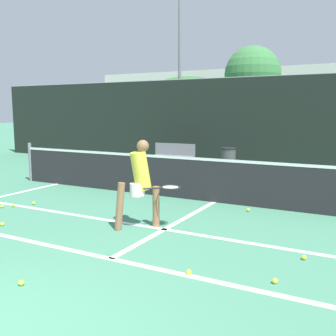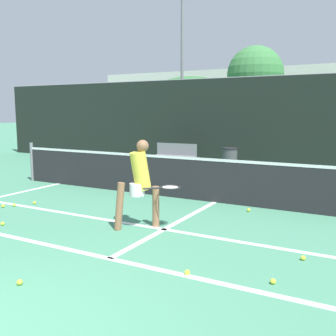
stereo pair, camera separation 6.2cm
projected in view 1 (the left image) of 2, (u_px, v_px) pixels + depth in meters
The scene contains 22 objects.
court_baseline_near at pixel (111, 259), 5.23m from camera, with size 11.00×0.10×0.01m, color white.
court_service_line at pixel (164, 229), 6.53m from camera, with size 8.25×0.10×0.01m, color white.
court_center_mark at pixel (175, 224), 6.85m from camera, with size 0.10×3.72×0.01m, color white.
net at pixel (214, 179), 8.40m from camera, with size 11.09×0.09×1.07m.
fence_back at pixel (273, 124), 12.65m from camera, with size 24.00×0.06×3.07m.
player_practicing at pixel (141, 180), 6.50m from camera, with size 1.07×0.78×1.49m.
tennis_ball_scattered_0 at pixel (21, 283), 4.43m from camera, with size 0.07×0.07×0.07m, color #D1E033.
tennis_ball_scattered_1 at pixel (34, 203), 8.25m from camera, with size 0.07×0.07×0.07m, color #D1E033.
tennis_ball_scattered_3 at pixel (304, 257), 5.19m from camera, with size 0.07×0.07×0.07m, color #D1E033.
tennis_ball_scattered_4 at pixel (275, 281), 4.48m from camera, with size 0.07×0.07×0.07m, color #D1E033.
tennis_ball_scattered_5 at pixel (248, 210), 7.68m from camera, with size 0.07×0.07×0.07m, color #D1E033.
tennis_ball_scattered_6 at pixel (2, 206), 7.96m from camera, with size 0.07×0.07×0.07m, color #D1E033.
tennis_ball_scattered_7 at pixel (189, 272), 4.72m from camera, with size 0.07×0.07×0.07m, color #D1E033.
tennis_ball_scattered_8 at pixel (13, 205), 8.04m from camera, with size 0.07×0.07×0.07m, color #D1E033.
tennis_ball_scattered_10 at pixel (2, 224), 6.72m from camera, with size 0.07×0.07×0.07m, color #D1E033.
courtside_bench at pixel (173, 155), 13.19m from camera, with size 1.48×0.44×0.86m.
trash_bin at pixel (228, 162), 11.91m from camera, with size 0.47×0.47×0.85m.
parked_car at pixel (185, 140), 18.37m from camera, with size 1.75×3.99×1.44m.
floodlight_mast at pixel (180, 45), 19.51m from camera, with size 1.10×0.24×8.14m.
tree_west at pixel (188, 85), 24.08m from camera, with size 3.53×3.53×4.01m.
tree_mid at pixel (253, 75), 22.09m from camera, with size 3.15×3.15×5.54m.
building_far at pixel (330, 103), 26.57m from camera, with size 36.00×2.40×4.97m, color beige.
Camera 1 is at (3.04, -1.44, 1.96)m, focal length 42.00 mm.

